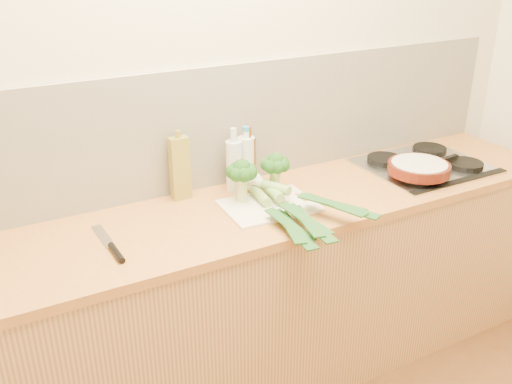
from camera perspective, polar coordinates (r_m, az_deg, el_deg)
room_shell at (r=2.50m, az=-4.85°, el=6.28°), size 3.50×3.50×3.50m
counter at (r=2.59m, az=-1.61°, el=-10.86°), size 3.20×0.62×0.90m
gas_hob at (r=2.91m, az=16.52°, el=2.66°), size 0.58×0.50×0.04m
chopping_board at (r=2.39m, az=1.32°, el=-1.38°), size 0.39×0.29×0.01m
broccoli_left at (r=2.37m, az=-1.43°, el=1.94°), size 0.13×0.13×0.19m
broccoli_right at (r=2.44m, az=1.94°, el=2.64°), size 0.13×0.13×0.19m
leek_front at (r=2.34m, az=1.16°, el=-1.09°), size 0.14×0.68×0.04m
leek_mid at (r=2.34m, az=2.58°, el=-0.72°), size 0.12×0.66×0.04m
leek_back at (r=2.36m, az=3.65°, el=-0.01°), size 0.30×0.60×0.04m
chefs_knife at (r=2.13m, az=-14.10°, el=-5.51°), size 0.04×0.33×0.02m
skillet at (r=2.73m, az=16.02°, el=2.37°), size 0.42×0.28×0.05m
oil_tin at (r=2.44m, az=-7.63°, el=2.42°), size 0.08×0.05×0.31m
glass_bottle at (r=2.50m, az=-2.22°, el=2.72°), size 0.07×0.07×0.29m
amber_bottle at (r=2.55m, az=-0.73°, el=3.15°), size 0.06×0.06×0.28m
water_bottle at (r=2.55m, az=-0.97°, el=2.92°), size 0.08×0.08×0.26m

